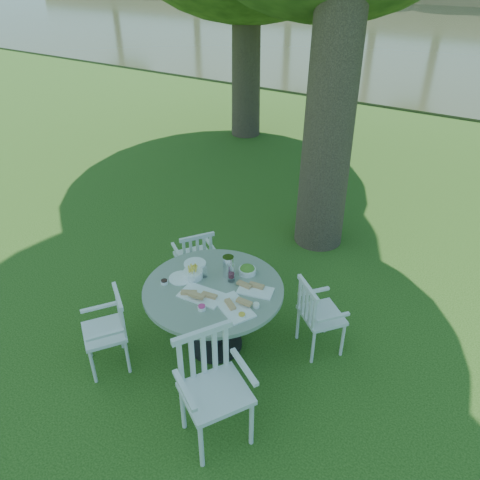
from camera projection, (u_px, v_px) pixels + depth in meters
name	position (u px, v px, depth m)	size (l,w,h in m)	color
ground	(231.00, 310.00, 5.41)	(140.00, 140.00, 0.00)	#17390B
table	(214.00, 299.00, 4.61)	(1.37, 1.37, 0.76)	black
chair_ne	(315.00, 312.00, 4.64)	(0.57, 0.57, 0.83)	silver
chair_nw	(196.00, 256.00, 5.50)	(0.55, 0.56, 0.81)	silver
chair_sw	(112.00, 325.00, 4.48)	(0.57, 0.56, 0.83)	silver
chair_se	(210.00, 378.00, 3.78)	(0.67, 0.69, 1.01)	silver
tableware	(217.00, 279.00, 4.58)	(1.08, 0.82, 0.22)	white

